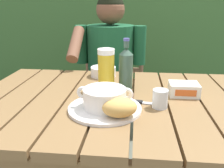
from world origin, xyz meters
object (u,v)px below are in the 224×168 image
Objects in this scene: beer_bottle at (126,68)px; serving_plate at (105,108)px; chair_near_diner at (113,92)px; person_eating at (110,70)px; bread_roll at (120,107)px; soup_bowl at (105,97)px; butter_tub at (184,89)px; water_glass_small at (160,99)px; diner_bowl at (103,72)px; table_knife at (142,102)px; beer_glass at (106,70)px.

serving_plate is at bearing -105.14° from beer_bottle.
person_eating reaches higher than chair_near_diner.
serving_plate is at bearing 130.60° from bread_roll.
butter_tub is at bearing 29.51° from soup_bowl.
water_glass_small reaches higher than serving_plate.
soup_bowl reaches higher than butter_tub.
diner_bowl is at bearing 147.45° from butter_tub.
water_glass_small is (0.28, -0.73, 0.09)m from person_eating.
butter_tub is (0.39, -0.59, 0.08)m from person_eating.
table_knife is at bearing 27.42° from soup_bowl.
butter_tub is at bearing -14.16° from beer_bottle.
beer_glass is 0.36m from butter_tub.
water_glass_small is at bearing -37.22° from beer_glass.
bread_roll is at bearing -74.09° from beer_glass.
butter_tub is (0.33, 0.18, 0.02)m from serving_plate.
water_glass_small is at bearing -24.65° from table_knife.
table_knife is at bearing -41.52° from beer_glass.
water_glass_small is (0.27, -0.93, 0.34)m from chair_near_diner.
person_eating is 6.39× the size of beer_glass.
chair_near_diner reaches higher than water_glass_small.
soup_bowl is at bearing 90.00° from serving_plate.
butter_tub is at bearing -32.55° from diner_bowl.
serving_plate is 2.02× the size of diner_bowl.
serving_plate is at bearing -85.00° from person_eating.
bread_roll reaches higher than diner_bowl.
diner_bowl is (-0.06, 0.43, -0.02)m from soup_bowl.
table_knife is at bearing -148.94° from butter_tub.
bread_roll is 0.73× the size of beer_glass.
soup_bowl is at bearing -84.48° from beer_glass.
water_glass_small is 0.53× the size of diner_bowl.
chair_near_diner is at bearing 90.00° from diner_bowl.
beer_bottle is at bearing 165.84° from butter_tub.
chair_near_diner reaches higher than soup_bowl.
beer_bottle is (0.01, 0.32, 0.06)m from bread_roll.
bread_roll is 0.33m from beer_bottle.
bread_roll is (0.13, -1.04, 0.34)m from chair_near_diner.
water_glass_small is at bearing -73.47° from chair_near_diner.
water_glass_small is at bearing 37.58° from bread_roll.
chair_near_diner is 0.31m from person_eating.
table_knife is (0.08, 0.15, -0.04)m from bread_roll.
bread_roll reaches higher than serving_plate.
beer_bottle reaches higher than diner_bowl.
chair_near_diner is at bearing 103.01° from table_knife.
soup_bowl is 1.50× the size of bread_roll.
beer_glass is 1.34× the size of table_knife.
beer_bottle is (0.13, -0.52, 0.16)m from person_eating.
soup_bowl reaches higher than table_knife.
person_eating is 8.71× the size of bread_roll.
water_glass_small is at bearing -55.46° from beer_bottle.
soup_bowl is 1.48× the size of table_knife.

